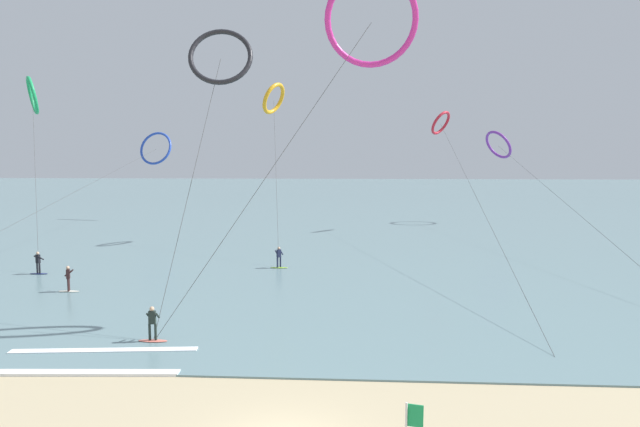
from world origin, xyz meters
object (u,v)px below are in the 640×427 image
kite_charcoal (221,57)px  surfer_lime (279,259)px  surfer_ivory (68,280)px  kite_amber (274,99)px  kite_magenta (371,20)px  surfer_navy (38,264)px  kite_emerald (32,96)px  kite_cobalt (155,148)px  kite_violet (499,145)px  surfer_coral (153,326)px  kite_crimson (441,123)px

kite_charcoal → surfer_lime: bearing=76.5°
surfer_ivory → kite_amber: size_ratio=0.10×
surfer_ivory → kite_magenta: 25.00m
surfer_navy → kite_charcoal: (16.11, -8.12, 13.57)m
kite_emerald → kite_cobalt: bearing=-36.0°
surfer_ivory → kite_violet: (37.96, 40.13, 9.65)m
surfer_navy → surfer_lime: same height
surfer_lime → surfer_navy: bearing=-26.4°
surfer_ivory → surfer_coral: same height
surfer_lime → kite_violet: 41.75m
kite_amber → kite_magenta: kite_magenta is taller
surfer_coral → kite_crimson: 47.42m
kite_emerald → kite_violet: 54.84m
kite_violet → kite_emerald: bearing=93.7°
kite_charcoal → kite_violet: (26.89, 43.20, -3.92)m
surfer_coral → kite_crimson: bearing=59.2°
kite_crimson → surfer_coral: bearing=11.5°
surfer_lime → kite_charcoal: 17.79m
kite_crimson → kite_cobalt: 39.27m
kite_amber → kite_magenta: (8.93, -27.14, 1.02)m
kite_emerald → kite_violet: kite_emerald is taller
kite_amber → kite_charcoal: (0.64, -25.12, -0.37)m
surfer_coral → surfer_ivory: bearing=129.8°
kite_violet → kite_crimson: 12.18m
surfer_ivory → kite_violet: bearing=-62.3°
kite_amber → kite_emerald: kite_amber is taller
kite_amber → kite_violet: kite_amber is taller
surfer_navy → surfer_lime: (17.75, 3.27, 0.00)m
surfer_ivory → kite_cobalt: bearing=-6.4°
surfer_lime → kite_violet: size_ratio=0.03×
surfer_ivory → kite_cobalt: 43.22m
surfer_navy → kite_crimson: kite_crimson is taller
kite_charcoal → kite_cobalt: (-20.18, 44.31, -4.33)m
kite_charcoal → kite_amber: bearing=86.2°
kite_charcoal → kite_crimson: size_ratio=0.36×
kite_violet → surfer_ivory: bearing=110.3°
surfer_ivory → surfer_navy: size_ratio=1.00×
kite_charcoal → kite_violet: size_ratio=0.32×
surfer_navy → kite_violet: (43.00, 35.09, 9.65)m
surfer_navy → kite_emerald: 16.04m
kite_cobalt → surfer_navy: bearing=-71.3°
surfer_lime → kite_crimson: 31.34m
surfer_coral → kite_amber: 34.11m
kite_amber → kite_crimson: (18.58, 10.17, -1.91)m
surfer_coral → kite_violet: 57.89m
kite_emerald → kite_crimson: 43.09m
kite_amber → kite_violet: bearing=145.7°
surfer_navy → kite_charcoal: 22.58m
surfer_lime → kite_amber: (-2.27, 13.73, 13.95)m
surfer_navy → kite_emerald: size_ratio=0.11×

